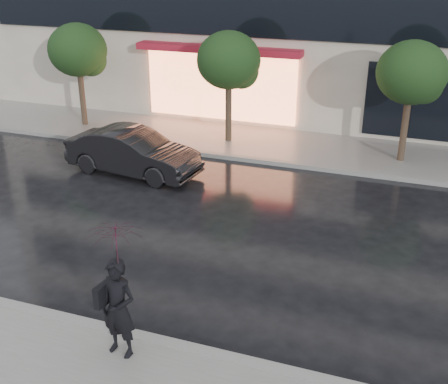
% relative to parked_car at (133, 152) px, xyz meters
% --- Properties ---
extents(ground, '(120.00, 120.00, 0.00)m').
position_rel_parked_car_xyz_m(ground, '(4.85, -6.27, -0.70)').
color(ground, black).
rests_on(ground, ground).
extents(sidewalk_far, '(60.00, 3.50, 0.12)m').
position_rel_parked_car_xyz_m(sidewalk_far, '(4.85, 3.98, -0.64)').
color(sidewalk_far, slate).
rests_on(sidewalk_far, ground).
extents(curb_near, '(60.00, 0.25, 0.14)m').
position_rel_parked_car_xyz_m(curb_near, '(4.85, -7.27, -0.63)').
color(curb_near, gray).
rests_on(curb_near, ground).
extents(curb_far, '(60.00, 0.25, 0.14)m').
position_rel_parked_car_xyz_m(curb_far, '(4.85, 2.23, -0.63)').
color(curb_far, gray).
rests_on(curb_far, ground).
extents(tree_far_west, '(2.20, 2.20, 3.99)m').
position_rel_parked_car_xyz_m(tree_far_west, '(-4.09, 3.76, 2.22)').
color(tree_far_west, '#33261C').
rests_on(tree_far_west, ground).
extents(tree_mid_west, '(2.20, 2.20, 3.99)m').
position_rel_parked_car_xyz_m(tree_mid_west, '(1.91, 3.76, 2.22)').
color(tree_mid_west, '#33261C').
rests_on(tree_mid_west, ground).
extents(tree_mid_east, '(2.20, 2.20, 3.99)m').
position_rel_parked_car_xyz_m(tree_mid_east, '(7.91, 3.76, 2.22)').
color(tree_mid_east, '#33261C').
rests_on(tree_mid_east, ground).
extents(parked_car, '(4.43, 1.99, 1.41)m').
position_rel_parked_car_xyz_m(parked_car, '(0.00, 0.00, 0.00)').
color(parked_car, black).
rests_on(parked_car, ground).
extents(pedestrian_with_umbrella, '(1.03, 1.05, 2.50)m').
position_rel_parked_car_xyz_m(pedestrian_with_umbrella, '(3.93, -7.77, 1.00)').
color(pedestrian_with_umbrella, black).
rests_on(pedestrian_with_umbrella, sidewalk_near).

